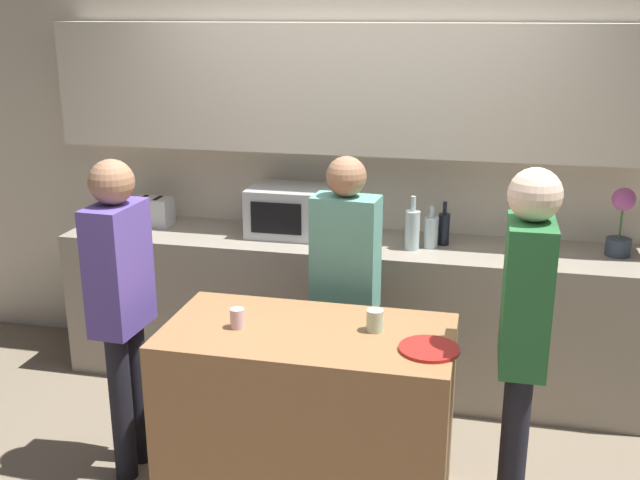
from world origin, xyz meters
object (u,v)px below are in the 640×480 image
bottle_1 (431,232)px  cup_0 (237,318)px  microwave (292,211)px  bottle_2 (444,228)px  bottle_0 (412,229)px  toaster (152,211)px  person_right (121,294)px  potted_plant (621,222)px  person_center (524,325)px  person_left (345,278)px  plate_on_island (429,349)px  cup_1 (375,321)px

bottle_1 → cup_0: size_ratio=2.73×
microwave → cup_0: size_ratio=5.64×
bottle_2 → microwave: bearing=179.3°
bottle_0 → microwave: bearing=169.3°
toaster → person_right: size_ratio=0.16×
toaster → potted_plant: 2.87m
toaster → bottle_2: 1.88m
microwave → person_center: bearing=-44.0°
bottle_2 → person_left: size_ratio=0.17×
microwave → potted_plant: 1.92m
bottle_2 → person_right: size_ratio=0.16×
bottle_0 → plate_on_island: (0.21, -1.27, -0.15)m
bottle_2 → person_center: bearing=-72.0°
potted_plant → bottle_2: (-0.99, -0.01, -0.10)m
microwave → toaster: microwave is taller
toaster → bottle_2: bottle_2 is taller
bottle_1 → bottle_2: size_ratio=0.95×
person_center → bottle_2: bearing=17.5°
potted_plant → cup_0: potted_plant is taller
bottle_0 → cup_0: size_ratio=3.46×
bottle_0 → person_center: size_ratio=0.19×
plate_on_island → person_left: size_ratio=0.17×
bottle_1 → person_center: (0.49, -1.23, -0.03)m
cup_0 → person_center: person_center is taller
person_right → bottle_2: bearing=133.8°
potted_plant → bottle_0: 1.17m
person_right → bottle_1: bearing=133.5°
microwave → potted_plant: potted_plant is taller
microwave → cup_0: 1.38m
plate_on_island → cup_0: cup_0 is taller
potted_plant → plate_on_island: size_ratio=1.52×
toaster → plate_on_island: toaster is taller
bottle_0 → cup_1: 1.13m
bottle_0 → person_right: 1.71m
toaster → bottle_2: size_ratio=0.99×
person_left → person_center: bearing=151.1°
toaster → person_center: bearing=-29.7°
person_right → person_left: bearing=122.2°
toaster → person_center: size_ratio=0.16×
potted_plant → bottle_2: 0.99m
microwave → toaster: bearing=179.9°
cup_0 → potted_plant: bearing=37.0°
person_left → bottle_2: bearing=-118.0°
cup_0 → person_right: (-0.62, 0.09, 0.03)m
bottle_0 → cup_0: 1.39m
bottle_2 → person_left: person_left is taller
bottle_2 → cup_1: 1.27m
bottle_2 → person_center: (0.42, -1.30, -0.03)m
bottle_1 → person_left: person_left is taller
bottle_2 → cup_1: (-0.22, -1.25, -0.09)m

